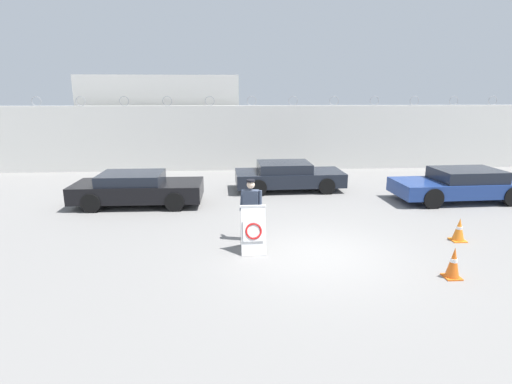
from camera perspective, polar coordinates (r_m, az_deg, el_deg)
ground_plane at (r=10.11m, az=8.74°, el=-8.79°), size 90.00×90.00×0.00m
perimeter_wall at (r=20.46m, az=2.32°, el=7.76°), size 36.00×0.30×3.68m
building_block at (r=24.31m, az=-12.63°, el=10.21°), size 8.36×5.57×4.73m
barricade_sign at (r=9.99m, az=-0.42°, el=-5.25°), size 0.65×0.78×1.19m
security_guard at (r=10.62m, az=-0.75°, el=-2.20°), size 0.60×0.47×1.67m
traffic_cone_near at (r=9.67m, az=26.38°, el=-9.05°), size 0.34×0.34×0.70m
traffic_cone_mid at (r=12.05m, az=27.01°, el=-4.82°), size 0.37×0.37×0.64m
parked_car_front_coupe at (r=14.65m, az=-16.60°, el=0.49°), size 4.45×1.95×1.15m
parked_car_rear_sedan at (r=16.26m, az=4.59°, el=2.33°), size 4.37×2.01×1.14m
parked_car_far_side at (r=16.37m, az=27.23°, el=0.96°), size 4.79×2.06×1.18m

